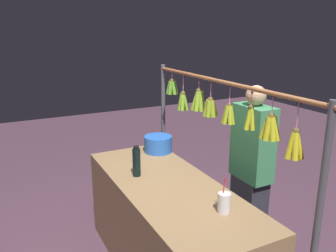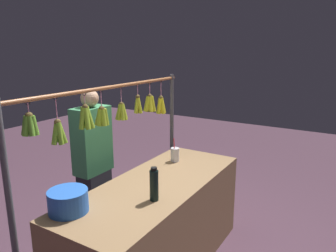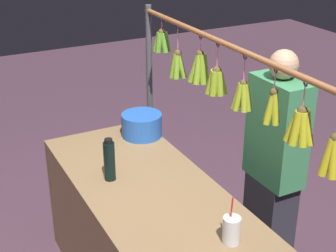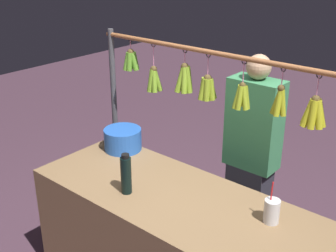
{
  "view_description": "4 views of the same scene",
  "coord_description": "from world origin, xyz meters",
  "views": [
    {
      "loc": [
        -2.27,
        1.16,
        2.03
      ],
      "look_at": [
        0.01,
        0.0,
        1.31
      ],
      "focal_mm": 37.55,
      "sensor_mm": 36.0,
      "label": 1
    },
    {
      "loc": [
        2.12,
        1.4,
        1.95
      ],
      "look_at": [
        -0.19,
        0.0,
        1.29
      ],
      "focal_mm": 34.21,
      "sensor_mm": 36.0,
      "label": 2
    },
    {
      "loc": [
        -2.21,
        1.07,
        2.36
      ],
      "look_at": [
        -0.15,
        0.0,
        1.31
      ],
      "focal_mm": 54.99,
      "sensor_mm": 36.0,
      "label": 3
    },
    {
      "loc": [
        -1.41,
        1.75,
        2.24
      ],
      "look_at": [
        0.08,
        0.0,
        1.27
      ],
      "focal_mm": 46.23,
      "sensor_mm": 36.0,
      "label": 4
    }
  ],
  "objects": [
    {
      "name": "market_counter",
      "position": [
        0.0,
        0.0,
        0.41
      ],
      "size": [
        1.93,
        0.74,
        0.83
      ],
      "primitive_type": "cube",
      "color": "olive",
      "rests_on": "ground"
    },
    {
      "name": "water_bottle",
      "position": [
        0.28,
        0.16,
        0.95
      ],
      "size": [
        0.07,
        0.07,
        0.26
      ],
      "color": "black",
      "rests_on": "market_counter"
    },
    {
      "name": "blue_bucket",
      "position": [
        0.73,
        -0.26,
        0.91
      ],
      "size": [
        0.28,
        0.28,
        0.16
      ],
      "primitive_type": "cylinder",
      "color": "blue",
      "rests_on": "market_counter"
    },
    {
      "name": "drink_cup",
      "position": [
        -0.55,
        -0.14,
        0.9
      ],
      "size": [
        0.09,
        0.09,
        0.24
      ],
      "color": "silver",
      "rests_on": "market_counter"
    },
    {
      "name": "display_rack",
      "position": [
        0.01,
        -0.46,
        1.23
      ],
      "size": [
        2.13,
        0.13,
        1.66
      ],
      "color": "#4C4C51",
      "rests_on": "ground"
    },
    {
      "name": "vendor_person",
      "position": [
        -0.05,
        -0.78,
        0.78
      ],
      "size": [
        0.37,
        0.2,
        1.57
      ],
      "color": "#2D2D38",
      "rests_on": "ground"
    }
  ]
}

